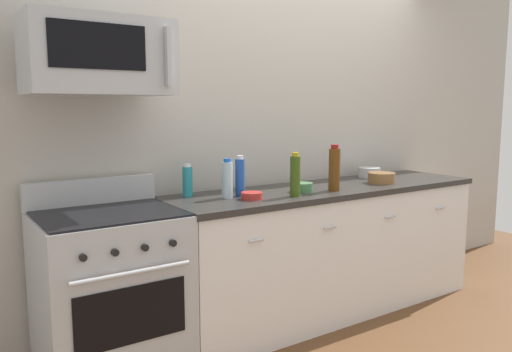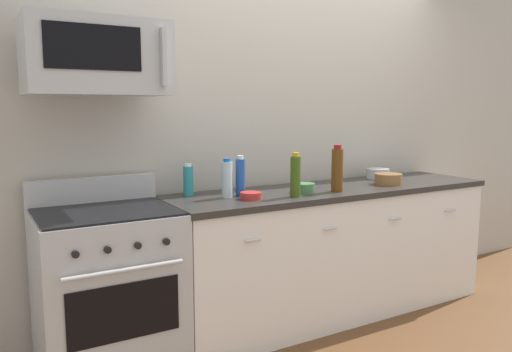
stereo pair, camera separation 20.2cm
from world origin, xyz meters
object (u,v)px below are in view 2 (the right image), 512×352
(range_oven, at_px, (108,289))
(bottle_dish_soap, at_px, (188,180))
(bowl_wooden_salad, at_px, (388,179))
(bowl_steel_prep, at_px, (378,173))
(bowl_red_small, at_px, (251,195))
(bottle_olive_oil, at_px, (295,176))
(microwave, at_px, (97,58))
(bowl_green_glaze, at_px, (305,188))
(bottle_soda_blue, at_px, (240,177))
(bottle_water_clear, at_px, (227,179))
(bottle_wine_amber, at_px, (337,169))

(range_oven, distance_m, bottle_dish_soap, 0.82)
(range_oven, xyz_separation_m, bowl_wooden_salad, (2.04, -0.09, 0.49))
(bowl_steel_prep, bearing_deg, bowl_red_small, -168.05)
(bottle_dish_soap, height_order, bowl_wooden_salad, bottle_dish_soap)
(bowl_red_small, bearing_deg, bottle_olive_oil, -14.10)
(microwave, relative_size, bowl_steel_prep, 4.23)
(bowl_red_small, relative_size, bowl_green_glaze, 0.97)
(bottle_soda_blue, relative_size, bowl_wooden_salad, 1.31)
(bowl_green_glaze, bearing_deg, bottle_olive_oil, -144.39)
(bottle_water_clear, relative_size, bowl_green_glaze, 1.81)
(bowl_steel_prep, bearing_deg, bottle_dish_soap, 179.18)
(bowl_wooden_salad, bearing_deg, bottle_dish_soap, 168.76)
(microwave, distance_m, bowl_steel_prep, 2.34)
(bottle_soda_blue, xyz_separation_m, bowl_green_glaze, (0.44, -0.10, -0.09))
(bowl_green_glaze, bearing_deg, bowl_wooden_salad, -1.84)
(bottle_olive_oil, xyz_separation_m, bowl_steel_prep, (1.04, 0.35, -0.09))
(range_oven, relative_size, bottle_soda_blue, 4.09)
(microwave, bearing_deg, bottle_water_clear, -2.41)
(microwave, bearing_deg, bowl_green_glaze, -4.96)
(bowl_steel_prep, height_order, bowl_green_glaze, bowl_steel_prep)
(bottle_olive_oil, xyz_separation_m, bowl_wooden_salad, (0.89, 0.08, -0.09))
(bottle_olive_oil, distance_m, bowl_steel_prep, 1.10)
(range_oven, bearing_deg, bottle_dish_soap, 18.97)
(bottle_dish_soap, xyz_separation_m, bottle_water_clear, (0.18, -0.19, 0.02))
(bottle_soda_blue, height_order, bowl_red_small, bottle_soda_blue)
(microwave, xyz_separation_m, bowl_steel_prep, (2.19, 0.13, -0.79))
(bottle_wine_amber, bearing_deg, bowl_wooden_salad, 6.52)
(bottle_dish_soap, relative_size, bowl_green_glaze, 1.52)
(bowl_green_glaze, bearing_deg, bowl_steel_prep, 15.32)
(bowl_wooden_salad, bearing_deg, bottle_wine_amber, -173.48)
(bottle_soda_blue, relative_size, bottle_olive_oil, 0.93)
(microwave, xyz_separation_m, bowl_red_small, (0.87, -0.15, -0.81))
(microwave, xyz_separation_m, bottle_wine_amber, (1.51, -0.20, -0.68))
(bottle_wine_amber, bearing_deg, bowl_red_small, 175.66)
(bottle_dish_soap, bearing_deg, bowl_wooden_salad, -11.24)
(bottle_olive_oil, relative_size, bowl_steel_prep, 1.60)
(range_oven, distance_m, bottle_water_clear, 0.95)
(microwave, bearing_deg, bottle_soda_blue, -1.16)
(bottle_dish_soap, distance_m, bottle_olive_oil, 0.69)
(bottle_soda_blue, relative_size, bowl_red_small, 1.95)
(bottle_water_clear, relative_size, bottle_olive_oil, 0.88)
(range_oven, height_order, bottle_water_clear, bottle_water_clear)
(bowl_steel_prep, bearing_deg, bowl_green_glaze, -164.68)
(microwave, relative_size, bowl_wooden_salad, 3.72)
(bottle_olive_oil, bearing_deg, bottle_wine_amber, 3.67)
(bottle_olive_oil, distance_m, bowl_wooden_salad, 0.90)
(bottle_wine_amber, bearing_deg, bowl_steel_prep, 25.64)
(microwave, height_order, bowl_steel_prep, microwave)
(bottle_olive_oil, distance_m, bowl_red_small, 0.31)
(bottle_wine_amber, height_order, bowl_steel_prep, bottle_wine_amber)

